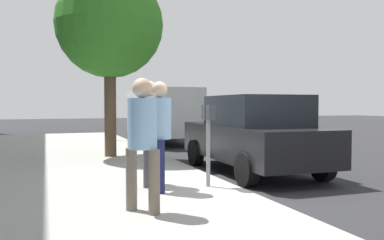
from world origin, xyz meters
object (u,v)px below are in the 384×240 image
street_tree (110,25)px  parked_van_far (162,112)px  parking_meter (208,128)px  parked_sedan_near (253,134)px  parking_officer (149,123)px  pedestrian_at_meter (159,126)px  traffic_signal (110,79)px  pedestrian_bystander (142,133)px

street_tree → parked_van_far: bearing=-30.6°
parking_meter → parked_van_far: bearing=-11.1°
parked_sedan_near → street_tree: bearing=43.6°
parked_van_far → street_tree: bearing=149.4°
parking_officer → parked_van_far: parked_van_far is taller
pedestrian_at_meter → parked_sedan_near: size_ratio=0.41×
parking_officer → traffic_signal: traffic_signal is taller
pedestrian_at_meter → parked_van_far: size_ratio=0.34×
pedestrian_bystander → parked_van_far: parked_van_far is taller
street_tree → parking_meter: bearing=-168.4°
parked_sedan_near → street_tree: 4.95m
street_tree → traffic_signal: street_tree is taller
parked_van_far → street_tree: street_tree is taller
parking_meter → pedestrian_bystander: 1.90m
parking_meter → parking_officer: size_ratio=0.77×
pedestrian_at_meter → traffic_signal: (9.94, -0.70, 1.36)m
pedestrian_at_meter → parked_sedan_near: 3.27m
parking_meter → traffic_signal: 10.01m
parked_van_far → street_tree: (-4.74, 2.80, 2.47)m
pedestrian_at_meter → parked_van_far: parked_van_far is taller
pedestrian_at_meter → parked_van_far: bearing=86.2°
parking_officer → street_tree: bearing=109.8°
traffic_signal → parked_sedan_near: bearing=-166.1°
parked_sedan_near → traffic_signal: 8.57m
street_tree → traffic_signal: (5.21, -0.78, -1.15)m
parked_sedan_near → traffic_signal: traffic_signal is taller
parked_van_far → traffic_signal: bearing=76.8°
street_tree → pedestrian_bystander: bearing=175.3°
pedestrian_bystander → parking_officer: 1.78m
pedestrian_bystander → parked_sedan_near: 4.45m
pedestrian_at_meter → pedestrian_bystander: size_ratio=1.02×
parking_meter → traffic_signal: (9.91, 0.18, 1.41)m
parking_officer → traffic_signal: size_ratio=0.51×
parking_officer → parked_van_far: 9.39m
pedestrian_bystander → street_tree: size_ratio=0.35×
parked_van_far → street_tree: size_ratio=1.04×
parked_van_far → traffic_signal: traffic_signal is taller
pedestrian_bystander → street_tree: street_tree is taller
parked_van_far → pedestrian_at_meter: bearing=163.9°
pedestrian_bystander → parked_sedan_near: bearing=4.9°
pedestrian_bystander → parked_van_far: (10.67, -3.29, 0.07)m
street_tree → parked_sedan_near: bearing=-136.4°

